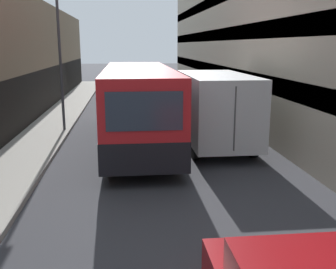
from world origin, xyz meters
The scene contains 6 objects.
ground_plane centered at (0.00, 15.00, 0.00)m, with size 150.00×150.00×0.00m, color #38383D.
sidewalk_left centered at (-4.81, 15.00, 0.08)m, with size 2.07×60.00×0.15m.
building_right_apartment centered at (5.52, 15.00, 4.76)m, with size 2.40×60.00×9.58m.
bus centered at (-0.72, 17.71, 1.62)m, with size 2.54×10.27×3.05m.
box_truck centered at (2.20, 17.74, 1.53)m, with size 2.31×7.46×2.83m.
street_lamp centered at (-4.03, 20.25, 5.02)m, with size 0.36×0.80×7.07m.
Camera 1 is at (-1.18, 2.37, 3.90)m, focal length 42.00 mm.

